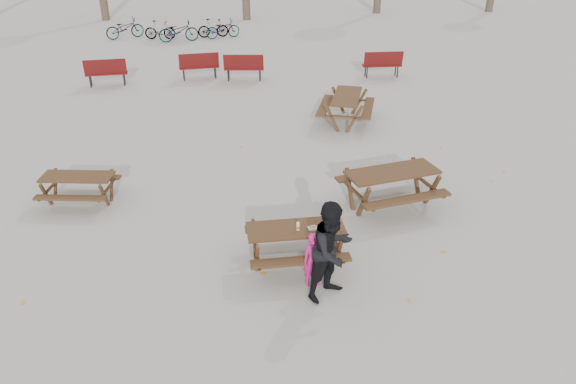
{
  "coord_description": "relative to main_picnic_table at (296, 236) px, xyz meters",
  "views": [
    {
      "loc": [
        -1.41,
        -8.72,
        6.12
      ],
      "look_at": [
        0.0,
        1.0,
        1.0
      ],
      "focal_mm": 35.0,
      "sensor_mm": 36.0,
      "label": 1
    }
  ],
  "objects": [
    {
      "name": "picnic_table_east",
      "position": [
        2.44,
        1.9,
        -0.15
      ],
      "size": [
        2.31,
        2.0,
        0.87
      ],
      "primitive_type": null,
      "rotation": [
        0.0,
        0.0,
        0.2
      ],
      "color": "#372514",
      "rests_on": "ground"
    },
    {
      "name": "fallen_leaves",
      "position": [
        0.5,
        2.5,
        -0.58
      ],
      "size": [
        11.0,
        11.0,
        0.01
      ],
      "primitive_type": null,
      "color": "#CA8630",
      "rests_on": "ground"
    },
    {
      "name": "main_picnic_table",
      "position": [
        0.0,
        0.0,
        0.0
      ],
      "size": [
        1.8,
        1.45,
        0.78
      ],
      "color": "#372514",
      "rests_on": "ground"
    },
    {
      "name": "child",
      "position": [
        0.21,
        -0.7,
        -0.07
      ],
      "size": [
        0.39,
        0.28,
        1.03
      ],
      "primitive_type": "imported",
      "rotation": [
        0.0,
        0.0,
        0.09
      ],
      "color": "#D11A7B",
      "rests_on": "ground"
    },
    {
      "name": "picnic_table_far",
      "position": [
        2.71,
        7.29,
        -0.16
      ],
      "size": [
        2.18,
        2.42,
        0.86
      ],
      "primitive_type": null,
      "rotation": [
        0.0,
        0.0,
        1.23
      ],
      "color": "#372514",
      "rests_on": "ground"
    },
    {
      "name": "picnic_table_north",
      "position": [
        -4.46,
        3.07,
        -0.25
      ],
      "size": [
        1.77,
        1.52,
        0.67
      ],
      "primitive_type": null,
      "rotation": [
        0.0,
        0.0,
        -0.18
      ],
      "color": "#372514",
      "rests_on": "ground"
    },
    {
      "name": "bicycle_row",
      "position": [
        -2.85,
        19.91,
        -0.11
      ],
      "size": [
        6.71,
        2.24,
        1.0
      ],
      "color": "black",
      "rests_on": "ground"
    },
    {
      "name": "food_tray",
      "position": [
        0.3,
        -0.09,
        0.21
      ],
      "size": [
        0.18,
        0.11,
        0.03
      ],
      "primitive_type": "cube",
      "color": "white",
      "rests_on": "main_picnic_table"
    },
    {
      "name": "ground",
      "position": [
        0.0,
        0.0,
        -0.59
      ],
      "size": [
        80.0,
        80.0,
        0.0
      ],
      "primitive_type": "plane",
      "color": "gray",
      "rests_on": "ground"
    },
    {
      "name": "bread_roll",
      "position": [
        0.3,
        -0.09,
        0.25
      ],
      "size": [
        0.14,
        0.06,
        0.05
      ],
      "primitive_type": "ellipsoid",
      "color": "tan",
      "rests_on": "food_tray"
    },
    {
      "name": "park_bench_row",
      "position": [
        -0.41,
        12.34,
        -0.07
      ],
      "size": [
        11.94,
        1.34,
        1.03
      ],
      "color": "#5E1213",
      "rests_on": "ground"
    },
    {
      "name": "soda_bottle",
      "position": [
        0.03,
        -0.08,
        0.26
      ],
      "size": [
        0.07,
        0.07,
        0.17
      ],
      "color": "silver",
      "rests_on": "main_picnic_table"
    },
    {
      "name": "adult",
      "position": [
        0.46,
        -1.03,
        0.32
      ],
      "size": [
        1.11,
        1.06,
        1.81
      ],
      "primitive_type": "imported",
      "rotation": [
        0.0,
        0.0,
        0.6
      ],
      "color": "black",
      "rests_on": "ground"
    }
  ]
}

